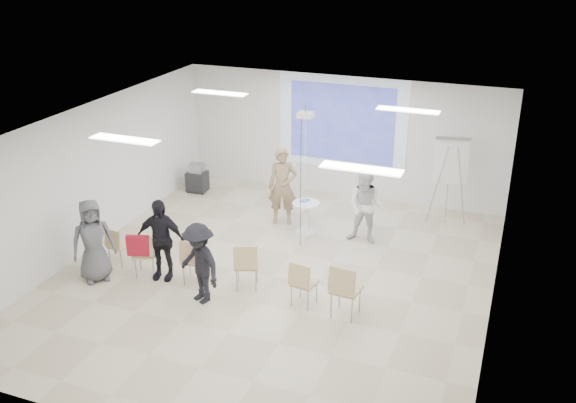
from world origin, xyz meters
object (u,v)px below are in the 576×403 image
(pedestal_table, at_px, (306,216))
(player_left, at_px, (283,181))
(audience_outer, at_px, (92,236))
(laptop, at_px, (195,258))
(chair_right_far, at_px, (344,287))
(av_cart, at_px, (197,179))
(chair_center, at_px, (246,263))
(audience_mid, at_px, (199,258))
(chair_left_mid, at_px, (144,252))
(chair_left_inner, at_px, (193,258))
(chair_right_inner, at_px, (302,281))
(chair_far_left, at_px, (117,244))
(player_right, at_px, (366,203))
(audience_left, at_px, (160,234))
(flipchart_easel, at_px, (451,161))

(pedestal_table, bearing_deg, player_left, 153.32)
(audience_outer, bearing_deg, player_left, 9.96)
(laptop, bearing_deg, player_left, -109.87)
(chair_right_far, xyz_separation_m, av_cart, (-5.09, 4.26, -0.25))
(pedestal_table, distance_m, chair_center, 2.67)
(audience_mid, bearing_deg, audience_outer, -153.63)
(chair_left_mid, distance_m, chair_left_inner, 1.01)
(chair_right_inner, relative_size, chair_right_far, 0.87)
(chair_far_left, distance_m, laptop, 1.75)
(chair_left_mid, height_order, chair_right_far, chair_right_far)
(chair_far_left, height_order, audience_mid, audience_mid)
(chair_center, bearing_deg, player_right, 39.94)
(player_right, xyz_separation_m, audience_mid, (-2.14, -3.34, -0.05))
(audience_left, xyz_separation_m, audience_outer, (-1.14, -0.50, -0.01))
(audience_left, bearing_deg, chair_right_far, -9.90)
(audience_outer, bearing_deg, audience_left, -23.32)
(chair_right_far, bearing_deg, chair_right_inner, 179.99)
(laptop, bearing_deg, chair_left_inner, 88.11)
(player_left, height_order, audience_outer, player_left)
(chair_far_left, bearing_deg, laptop, 6.35)
(laptop, height_order, audience_left, audience_left)
(pedestal_table, relative_size, chair_far_left, 0.98)
(chair_right_far, height_order, audience_outer, audience_outer)
(audience_outer, distance_m, av_cart, 4.69)
(chair_left_inner, bearing_deg, flipchart_easel, 38.12)
(audience_left, height_order, audience_outer, audience_left)
(chair_left_inner, xyz_separation_m, laptop, (-0.01, 0.10, -0.05))
(audience_outer, bearing_deg, laptop, -28.85)
(chair_left_inner, bearing_deg, chair_right_inner, -10.36)
(flipchart_easel, bearing_deg, audience_left, -147.80)
(chair_left_inner, height_order, audience_outer, audience_outer)
(chair_right_far, bearing_deg, chair_left_mid, -174.88)
(player_right, bearing_deg, chair_center, -117.45)
(av_cart, bearing_deg, chair_right_far, -43.49)
(chair_left_inner, distance_m, flipchart_easel, 6.03)
(player_left, relative_size, chair_center, 2.16)
(pedestal_table, bearing_deg, chair_far_left, -137.94)
(audience_outer, bearing_deg, flipchart_easel, -7.10)
(audience_outer, relative_size, av_cart, 2.44)
(player_left, distance_m, chair_far_left, 3.86)
(chair_right_inner, distance_m, laptop, 2.17)
(pedestal_table, relative_size, player_left, 0.39)
(chair_far_left, relative_size, chair_left_mid, 0.89)
(audience_mid, height_order, audience_outer, audience_outer)
(chair_left_inner, relative_size, laptop, 2.73)
(chair_left_mid, relative_size, flipchart_easel, 0.44)
(flipchart_easel, bearing_deg, chair_left_mid, -149.21)
(chair_right_inner, xyz_separation_m, chair_right_far, (0.78, -0.08, 0.08))
(chair_center, xyz_separation_m, audience_outer, (-2.82, -0.66, 0.36))
(pedestal_table, xyz_separation_m, player_right, (1.31, 0.04, 0.49))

